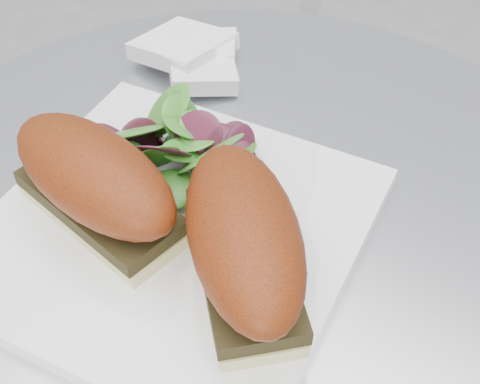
# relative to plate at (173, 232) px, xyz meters

# --- Properties ---
(table) EXTENTS (0.70, 0.70, 0.73)m
(table) POSITION_rel_plate_xyz_m (0.04, 0.04, -0.25)
(table) COLOR silver
(table) RESTS_ON ground
(plate) EXTENTS (0.32, 0.32, 0.02)m
(plate) POSITION_rel_plate_xyz_m (0.00, 0.00, 0.00)
(plate) COLOR white
(plate) RESTS_ON table
(sandwich_left) EXTENTS (0.18, 0.10, 0.08)m
(sandwich_left) POSITION_rel_plate_xyz_m (-0.05, -0.03, 0.05)
(sandwich_left) COLOR #C6B87B
(sandwich_left) RESTS_ON plate
(sandwich_right) EXTENTS (0.18, 0.18, 0.08)m
(sandwich_right) POSITION_rel_plate_xyz_m (0.08, -0.01, 0.05)
(sandwich_right) COLOR #C6B87B
(sandwich_right) RESTS_ON plate
(salad) EXTENTS (0.12, 0.12, 0.05)m
(salad) POSITION_rel_plate_xyz_m (-0.04, 0.07, 0.03)
(salad) COLOR #489530
(salad) RESTS_ON plate
(napkin) EXTENTS (0.15, 0.15, 0.02)m
(napkin) POSITION_rel_plate_xyz_m (-0.13, 0.20, 0.00)
(napkin) COLOR white
(napkin) RESTS_ON table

